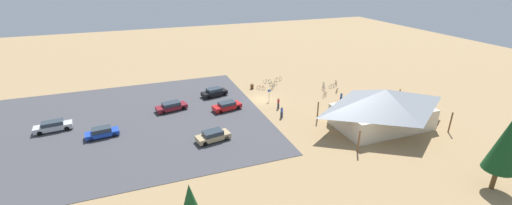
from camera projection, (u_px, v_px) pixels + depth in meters
name	position (u px, v px, depth m)	size (l,w,h in m)	color
ground	(262.00, 100.00, 56.80)	(160.00, 160.00, 0.00)	#9E7F56
parking_lot_asphalt	(119.00, 124.00, 47.92)	(42.29, 34.19, 0.05)	#424247
bike_pavilion	(383.00, 106.00, 46.17)	(15.51, 10.11, 5.65)	beige
trash_bin	(252.00, 86.00, 61.76)	(0.60, 0.60, 0.90)	brown
lot_sign	(269.00, 93.00, 55.71)	(0.56, 0.08, 2.20)	#99999E
pine_far_west	(505.00, 145.00, 32.12)	(3.00, 3.00, 8.10)	brown
bicycle_red_back_row	(261.00, 88.00, 61.43)	(1.29, 1.18, 0.82)	black
bicycle_teal_mid_cluster	(332.00, 86.00, 62.26)	(1.73, 0.55, 0.79)	black
bicycle_blue_front_row	(273.00, 87.00, 61.62)	(1.21, 1.32, 0.85)	black
bicycle_white_yard_front	(324.00, 85.00, 62.96)	(0.71, 1.62, 0.80)	black
bicycle_green_trailside	(273.00, 84.00, 63.46)	(1.64, 0.48, 0.83)	black
bicycle_silver_lone_west	(267.00, 81.00, 64.68)	(1.58, 0.68, 0.84)	black
bicycle_purple_yard_center	(323.00, 89.00, 60.66)	(0.56, 1.78, 0.82)	black
bicycle_yellow_near_porch	(278.00, 79.00, 66.00)	(1.76, 0.55, 0.86)	black
bicycle_black_near_sign	(325.00, 95.00, 57.99)	(1.42, 1.00, 0.80)	black
bicycle_orange_lone_east	(337.00, 91.00, 59.89)	(1.19, 1.24, 0.73)	black
bicycle_red_edge_south	(336.00, 83.00, 63.83)	(0.77, 1.60, 0.83)	black
car_black_by_curb	(214.00, 92.00, 58.02)	(4.76, 2.85, 1.46)	black
car_maroon_far_end	(171.00, 106.00, 52.23)	(5.06, 2.77, 1.37)	maroon
car_silver_second_row	(53.00, 126.00, 45.68)	(4.94, 2.22, 1.44)	#BCBCC1
car_tan_near_entry	(213.00, 136.00, 43.08)	(4.68, 2.60, 1.42)	tan
car_blue_aisle_side	(102.00, 132.00, 44.09)	(4.39, 2.19, 1.34)	#1E42B2
car_red_inner_stall	(227.00, 106.00, 52.40)	(4.83, 2.67, 1.36)	red
visitor_crossing_yard	(278.00, 103.00, 52.99)	(0.39, 0.36, 1.81)	#2D3347
visitor_at_bikes	(282.00, 112.00, 49.76)	(0.38, 0.40, 1.76)	#2D3347
visitor_by_pavilion	(341.00, 97.00, 55.32)	(0.36, 0.36, 1.77)	#2D3347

